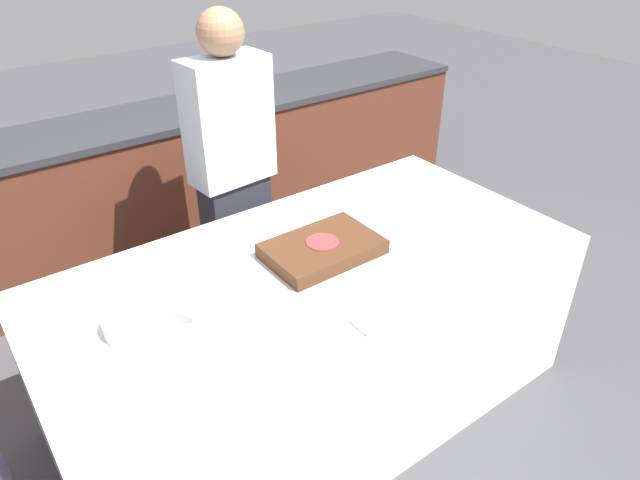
{
  "coord_description": "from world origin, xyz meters",
  "views": [
    {
      "loc": [
        -1.1,
        -1.54,
        2.05
      ],
      "look_at": [
        0.03,
        0.0,
        0.86
      ],
      "focal_mm": 32.0,
      "sensor_mm": 36.0,
      "label": 1
    }
  ],
  "objects": [
    {
      "name": "plate_stack",
      "position": [
        -0.71,
        0.04,
        0.79
      ],
      "size": [
        0.23,
        0.23,
        0.05
      ],
      "color": "white",
      "rests_on": "dining_table"
    },
    {
      "name": "back_counter",
      "position": [
        0.0,
        1.62,
        0.46
      ],
      "size": [
        4.4,
        0.58,
        0.92
      ],
      "color": "#5B2D1E",
      "rests_on": "ground_plane"
    },
    {
      "name": "dining_table",
      "position": [
        0.0,
        0.0,
        0.38
      ],
      "size": [
        2.18,
        1.09,
        0.76
      ],
      "color": "silver",
      "rests_on": "ground_plane"
    },
    {
      "name": "ground_plane",
      "position": [
        0.0,
        0.0,
        0.0
      ],
      "size": [
        14.0,
        14.0,
        0.0
      ],
      "primitive_type": "plane",
      "color": "#424247"
    },
    {
      "name": "cake",
      "position": [
        0.07,
        0.03,
        0.79
      ],
      "size": [
        0.5,
        0.35,
        0.07
      ],
      "color": "#B7B2AD",
      "rests_on": "dining_table"
    },
    {
      "name": "wine_glass",
      "position": [
        -0.54,
        -0.07,
        0.88
      ],
      "size": [
        0.07,
        0.07,
        0.18
      ],
      "color": "white",
      "rests_on": "dining_table"
    },
    {
      "name": "side_plate_near_cake",
      "position": [
        0.07,
        0.35,
        0.77
      ],
      "size": [
        0.19,
        0.19,
        0.0
      ],
      "color": "white",
      "rests_on": "dining_table"
    },
    {
      "name": "utensil_pile",
      "position": [
        -0.04,
        -0.42,
        0.77
      ],
      "size": [
        0.15,
        0.1,
        0.02
      ],
      "color": "white",
      "rests_on": "dining_table"
    },
    {
      "name": "person_cutting_cake",
      "position": [
        0.07,
        0.76,
        0.84
      ],
      "size": [
        0.41,
        0.23,
        1.62
      ],
      "rotation": [
        0.0,
        0.0,
        -3.06
      ],
      "color": "#282833",
      "rests_on": "ground_plane"
    }
  ]
}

